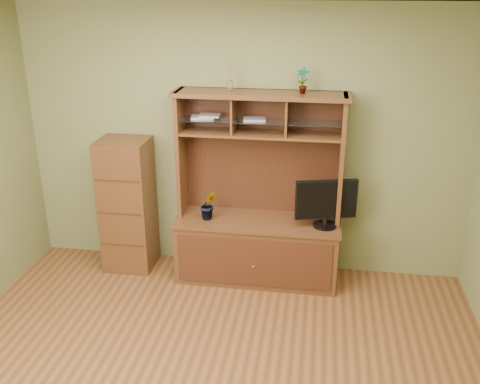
# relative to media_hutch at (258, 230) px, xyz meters

# --- Properties ---
(room) EXTENTS (4.54, 4.04, 2.74)m
(room) POSITION_rel_media_hutch_xyz_m (-0.18, -1.73, 0.83)
(room) COLOR brown
(room) RESTS_ON ground
(media_hutch) EXTENTS (1.66, 0.61, 1.90)m
(media_hutch) POSITION_rel_media_hutch_xyz_m (0.00, 0.00, 0.00)
(media_hutch) COLOR #4A2615
(media_hutch) RESTS_ON room
(monitor) EXTENTS (0.59, 0.23, 0.47)m
(monitor) POSITION_rel_media_hutch_xyz_m (0.66, -0.08, 0.38)
(monitor) COLOR black
(monitor) RESTS_ON media_hutch
(orchid_plant) EXTENTS (0.20, 0.18, 0.31)m
(orchid_plant) POSITION_rel_media_hutch_xyz_m (-0.48, -0.08, 0.28)
(orchid_plant) COLOR #296121
(orchid_plant) RESTS_ON media_hutch
(top_plant) EXTENTS (0.14, 0.11, 0.23)m
(top_plant) POSITION_rel_media_hutch_xyz_m (0.38, 0.08, 1.50)
(top_plant) COLOR #356E26
(top_plant) RESTS_ON media_hutch
(reed_diffuser) EXTENTS (0.05, 0.05, 0.27)m
(reed_diffuser) POSITION_rel_media_hutch_xyz_m (-0.29, 0.08, 1.48)
(reed_diffuser) COLOR silver
(reed_diffuser) RESTS_ON media_hutch
(magazines) EXTENTS (0.73, 0.20, 0.04)m
(magazines) POSITION_rel_media_hutch_xyz_m (-0.37, 0.08, 1.13)
(magazines) COLOR #B2B2B7
(magazines) RESTS_ON media_hutch
(side_cabinet) EXTENTS (0.50, 0.45, 1.40)m
(side_cabinet) POSITION_rel_media_hutch_xyz_m (-1.37, 0.03, 0.18)
(side_cabinet) COLOR #4A2615
(side_cabinet) RESTS_ON room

